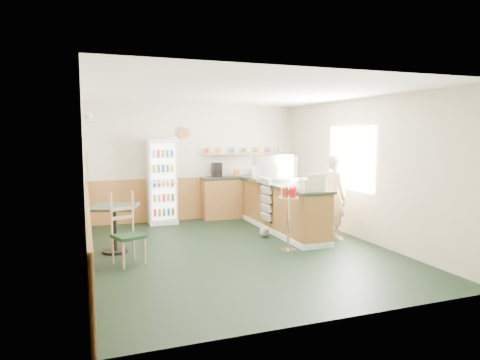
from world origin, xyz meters
name	(u,v)px	position (x,y,z in m)	size (l,w,h in m)	color
ground	(239,250)	(0.00, 0.00, 0.00)	(6.00, 6.00, 0.00)	black
room_envelope	(214,161)	(-0.23, 0.73, 1.52)	(5.04, 6.02, 2.72)	beige
service_counter	(282,209)	(1.35, 1.07, 0.46)	(0.68, 3.01, 1.01)	#9A6031
back_counter	(246,195)	(1.19, 2.80, 0.55)	(2.24, 0.42, 1.69)	#9A6031
drinks_fridge	(162,181)	(-0.87, 2.74, 0.96)	(0.63, 0.53, 1.92)	silver
display_case	(273,168)	(1.35, 1.57, 1.28)	(0.97, 0.51, 0.55)	silver
cash_register	(312,185)	(1.35, -0.13, 1.12)	(0.37, 0.39, 0.21)	beige
shopkeeper	(336,197)	(2.05, 0.17, 0.82)	(0.54, 0.39, 1.63)	tan
condiment_stand	(289,208)	(0.79, -0.31, 0.76)	(0.35, 0.35, 1.10)	silver
newspaper_rack	(266,200)	(0.99, 1.11, 0.68)	(0.09, 0.45, 0.90)	black
cafe_table	(114,220)	(-2.05, 0.61, 0.57)	(0.92, 0.92, 0.81)	black
cafe_chair	(128,226)	(-1.89, -0.08, 0.59)	(0.54, 0.55, 1.12)	black
dog_doorstop	(265,231)	(0.80, 0.73, 0.11)	(0.20, 0.25, 0.24)	gray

